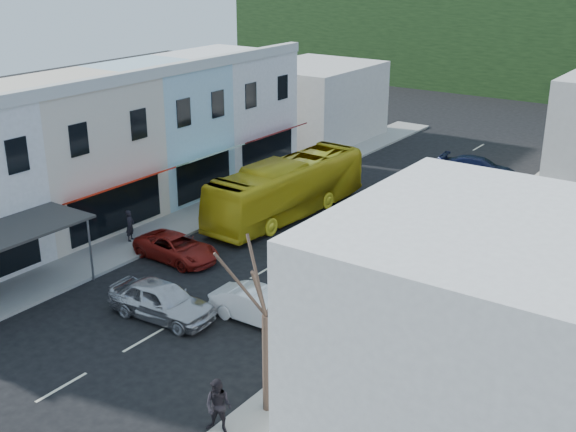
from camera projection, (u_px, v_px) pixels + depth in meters
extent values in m
plane|color=black|center=(210.00, 302.00, 31.63)|extent=(120.00, 120.00, 0.00)
cube|color=gray|center=(224.00, 205.00, 43.31)|extent=(3.00, 52.00, 0.15)
cube|color=gray|center=(460.00, 264.00, 35.27)|extent=(3.00, 52.00, 0.15)
cube|color=beige|center=(68.00, 155.00, 39.25)|extent=(7.00, 8.00, 8.00)
cube|color=#A21806|center=(122.00, 185.00, 37.38)|extent=(1.30, 6.80, 0.08)
cube|color=#A3C6CF|center=(159.00, 130.00, 44.63)|extent=(7.00, 6.00, 8.00)
cube|color=#195926|center=(211.00, 155.00, 42.76)|extent=(1.30, 5.10, 0.08)
cube|color=silver|center=(226.00, 112.00, 49.63)|extent=(7.00, 7.00, 8.00)
cube|color=maroon|center=(275.00, 134.00, 47.76)|extent=(1.30, 5.95, 0.08)
cube|color=silver|center=(482.00, 355.00, 19.92)|extent=(8.00, 9.00, 8.00)
cube|color=#B7B2A8|center=(315.00, 102.00, 57.78)|extent=(8.00, 10.00, 6.00)
imported|color=yellow|center=(287.00, 190.00, 41.43)|extent=(2.98, 11.69, 3.10)
imported|color=silver|center=(162.00, 303.00, 30.06)|extent=(4.52, 2.11, 1.40)
imported|color=white|center=(259.00, 306.00, 29.76)|extent=(4.46, 1.96, 1.40)
imported|color=maroon|center=(177.00, 247.00, 35.71)|extent=(4.68, 2.11, 1.40)
imported|color=black|center=(405.00, 206.00, 41.33)|extent=(4.50, 1.84, 1.40)
imported|color=black|center=(434.00, 184.00, 45.13)|extent=(4.57, 2.28, 1.40)
imported|color=black|center=(479.00, 169.00, 48.22)|extent=(4.69, 2.37, 1.40)
imported|color=black|center=(130.00, 225.00, 37.63)|extent=(0.58, 0.70, 1.70)
imported|color=black|center=(218.00, 408.00, 22.63)|extent=(0.79, 0.61, 1.70)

